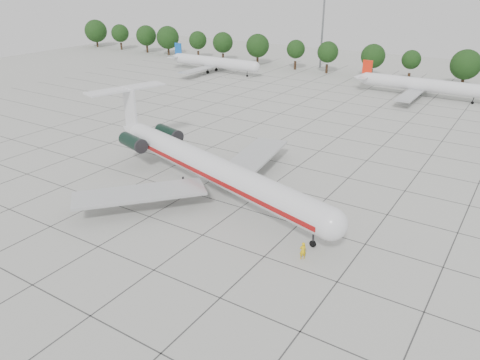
{
  "coord_description": "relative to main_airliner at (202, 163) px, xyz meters",
  "views": [
    {
      "loc": [
        28.04,
        -43.83,
        26.99
      ],
      "look_at": [
        -0.43,
        0.45,
        3.5
      ],
      "focal_mm": 35.0,
      "sensor_mm": 36.0,
      "label": 1
    }
  ],
  "objects": [
    {
      "name": "tree_line",
      "position": [
        -4.4,
        83.13,
        2.24
      ],
      "size": [
        249.86,
        8.44,
        10.22
      ],
      "color": "#332114",
      "rests_on": "ground"
    },
    {
      "name": "main_airliner",
      "position": [
        0.0,
        0.0,
        0.0
      ],
      "size": [
        44.38,
        34.1,
        10.58
      ],
      "rotation": [
        0.0,
        0.0,
        -0.28
      ],
      "color": "silver",
      "rests_on": "ground"
    },
    {
      "name": "floodlight_mast",
      "position": [
        -22.72,
        90.13,
        10.54
      ],
      "size": [
        1.6,
        1.6,
        25.45
      ],
      "color": "slate",
      "rests_on": "ground"
    },
    {
      "name": "apron_joints",
      "position": [
        7.28,
        13.13,
        -3.73
      ],
      "size": [
        170.0,
        170.0,
        0.02
      ],
      "primitive_type": "cube",
      "color": "#383838",
      "rests_on": "ground"
    },
    {
      "name": "bg_airliner_b",
      "position": [
        -45.67,
        66.28,
        -0.83
      ],
      "size": [
        28.24,
        27.2,
        7.4
      ],
      "color": "silver",
      "rests_on": "ground"
    },
    {
      "name": "ground",
      "position": [
        7.28,
        -1.87,
        -3.74
      ],
      "size": [
        260.0,
        260.0,
        0.0
      ],
      "primitive_type": "plane",
      "color": "beige",
      "rests_on": "ground"
    },
    {
      "name": "bg_airliner_c",
      "position": [
        12.35,
        68.23,
        -0.83
      ],
      "size": [
        28.24,
        27.2,
        7.4
      ],
      "color": "silver",
      "rests_on": "ground"
    },
    {
      "name": "ground_crew",
      "position": [
        18.75,
        -8.06,
        -2.77
      ],
      "size": [
        0.83,
        0.82,
        1.93
      ],
      "primitive_type": "imported",
      "rotation": [
        0.0,
        0.0,
        3.89
      ],
      "color": "yellow",
      "rests_on": "ground"
    }
  ]
}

